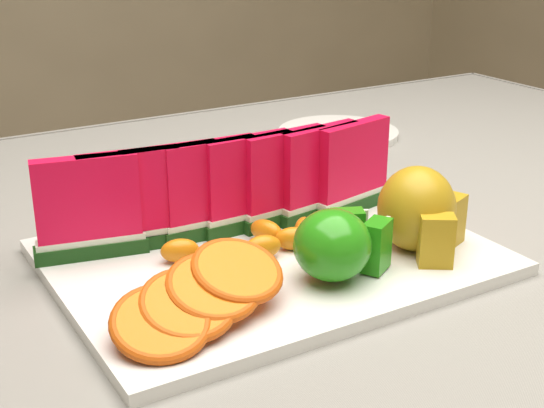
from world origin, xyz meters
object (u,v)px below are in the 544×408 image
object	(u,v)px
pear_cluster	(420,211)
fork	(125,185)
platter	(271,257)
side_plate	(338,133)
apple_cluster	(338,244)

from	to	relation	value
pear_cluster	fork	size ratio (longest dim) A/B	0.53
platter	fork	size ratio (longest dim) A/B	2.07
side_plate	fork	world-z (taller)	side_plate
side_plate	fork	xyz separation A→B (m)	(-0.36, -0.05, -0.00)
platter	side_plate	world-z (taller)	platter
platter	apple_cluster	world-z (taller)	apple_cluster
platter	side_plate	xyz separation A→B (m)	(0.31, 0.33, -0.00)
pear_cluster	side_plate	world-z (taller)	pear_cluster
platter	pear_cluster	bearing A→B (deg)	-27.56
apple_cluster	pear_cluster	distance (m)	0.10
pear_cluster	side_plate	xyz separation A→B (m)	(0.19, 0.39, -0.05)
pear_cluster	side_plate	distance (m)	0.44
apple_cluster	fork	bearing A→B (deg)	100.69
side_plate	fork	distance (m)	0.36
apple_cluster	pear_cluster	bearing A→B (deg)	6.57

